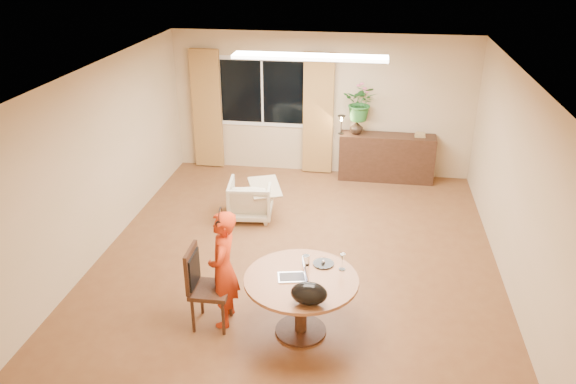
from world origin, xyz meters
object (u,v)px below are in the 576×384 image
object	(u,v)px
dining_table	(301,290)
child	(223,269)
armchair	(251,199)
sideboard	(386,157)
dining_chair	(211,288)

from	to	relation	value
dining_table	child	size ratio (longest dim) A/B	0.89
dining_table	armchair	xyz separation A→B (m)	(-1.16, 2.73, -0.25)
sideboard	child	bearing A→B (deg)	-112.32
dining_table	dining_chair	size ratio (longest dim) A/B	1.28
dining_chair	sideboard	world-z (taller)	dining_chair
child	armchair	size ratio (longest dim) A/B	2.05
dining_table	armchair	bearing A→B (deg)	113.06
armchair	child	bearing A→B (deg)	89.76
dining_table	armchair	size ratio (longest dim) A/B	1.83
dining_table	sideboard	world-z (taller)	sideboard
child	armchair	distance (m)	2.70
dining_chair	sideboard	xyz separation A→B (m)	(2.00, 4.63, -0.07)
child	armchair	bearing A→B (deg)	-178.09
armchair	dining_table	bearing A→B (deg)	107.03
dining_table	dining_chair	xyz separation A→B (m)	(-1.03, -0.01, -0.07)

